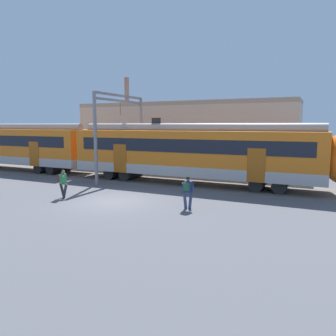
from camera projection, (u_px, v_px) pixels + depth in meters
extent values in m
plane|color=#515156|center=(114.00, 201.00, 18.15)|extent=(160.00, 160.00, 0.00)
cube|color=#605951|center=(71.00, 174.00, 28.33)|extent=(80.00, 4.40, 0.01)
cube|color=#B2ADA8|center=(190.00, 169.00, 23.54)|extent=(18.00, 3.06, 0.70)
cube|color=orange|center=(190.00, 148.00, 23.34)|extent=(18.00, 3.00, 2.40)
cube|color=black|center=(182.00, 146.00, 21.95)|extent=(16.56, 0.03, 0.90)
cube|color=#AC5413|center=(256.00, 165.00, 19.99)|extent=(1.10, 0.04, 2.10)
cube|color=#AC5413|center=(120.00, 158.00, 24.18)|extent=(1.10, 0.04, 2.10)
cylinder|color=gray|center=(190.00, 128.00, 23.15)|extent=(17.64, 0.70, 0.70)
cube|color=black|center=(156.00, 121.00, 24.22)|extent=(0.70, 0.12, 0.40)
cylinder|color=black|center=(281.00, 184.00, 20.97)|extent=(0.90, 2.40, 0.90)
cylinder|color=black|center=(259.00, 182.00, 21.56)|extent=(0.90, 2.40, 0.90)
cylinder|color=black|center=(132.00, 173.00, 25.68)|extent=(0.90, 2.40, 0.90)
cylinder|color=black|center=(117.00, 172.00, 26.27)|extent=(0.90, 2.40, 0.90)
cube|color=#B2ADA8|center=(9.00, 158.00, 31.40)|extent=(18.00, 3.06, 0.70)
cube|color=orange|center=(8.00, 142.00, 31.20)|extent=(18.00, 3.00, 2.40)
cube|color=#AC5413|center=(34.00, 154.00, 27.85)|extent=(1.10, 0.04, 2.10)
cylinder|color=gray|center=(7.00, 127.00, 31.01)|extent=(17.64, 0.70, 0.70)
cylinder|color=black|center=(59.00, 168.00, 28.83)|extent=(0.90, 2.40, 0.90)
cylinder|color=black|center=(48.00, 167.00, 29.42)|extent=(0.90, 2.40, 0.90)
cylinder|color=#28282D|center=(65.00, 191.00, 18.83)|extent=(0.38, 0.22, 0.87)
cylinder|color=#28282D|center=(62.00, 190.00, 19.07)|extent=(0.38, 0.22, 0.87)
cube|color=#2D7F47|center=(63.00, 179.00, 18.86)|extent=(0.31, 0.40, 0.56)
cylinder|color=#2D7F47|center=(64.00, 179.00, 19.10)|extent=(0.26, 0.14, 0.52)
cylinder|color=#2D7F47|center=(62.00, 180.00, 18.64)|extent=(0.26, 0.14, 0.52)
sphere|color=brown|center=(63.00, 172.00, 18.80)|extent=(0.22, 0.22, 0.22)
sphere|color=black|center=(63.00, 171.00, 18.80)|extent=(0.20, 0.20, 0.20)
cube|color=maroon|center=(60.00, 178.00, 18.90)|extent=(0.21, 0.31, 0.40)
cylinder|color=navy|center=(190.00, 200.00, 16.62)|extent=(0.15, 0.35, 0.87)
cylinder|color=navy|center=(185.00, 201.00, 16.45)|extent=(0.15, 0.35, 0.87)
cube|color=navy|center=(188.00, 187.00, 16.44)|extent=(0.36, 0.24, 0.56)
cylinder|color=navy|center=(183.00, 187.00, 16.47)|extent=(0.09, 0.25, 0.52)
cylinder|color=navy|center=(193.00, 188.00, 16.43)|extent=(0.09, 0.25, 0.52)
sphere|color=#9E7051|center=(188.00, 179.00, 16.41)|extent=(0.22, 0.22, 0.22)
sphere|color=black|center=(188.00, 178.00, 16.39)|extent=(0.20, 0.20, 0.20)
cube|color=#235633|center=(187.00, 187.00, 16.28)|extent=(0.28, 0.16, 0.40)
cylinder|color=gray|center=(95.00, 139.00, 22.85)|extent=(0.24, 0.24, 6.50)
cylinder|color=gray|center=(141.00, 136.00, 28.58)|extent=(0.24, 0.24, 6.50)
cube|color=gray|center=(120.00, 96.00, 25.29)|extent=(0.20, 6.40, 0.16)
cube|color=gray|center=(120.00, 101.00, 25.35)|extent=(0.20, 6.40, 0.16)
cylinder|color=black|center=(120.00, 109.00, 25.42)|extent=(0.03, 0.03, 1.00)
cube|color=#B2A899|center=(183.00, 137.00, 32.78)|extent=(21.78, 5.00, 6.00)
cube|color=gray|center=(183.00, 104.00, 32.36)|extent=(21.78, 5.00, 0.40)
cylinder|color=#8C6656|center=(127.00, 93.00, 34.94)|extent=(0.50, 0.50, 3.20)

